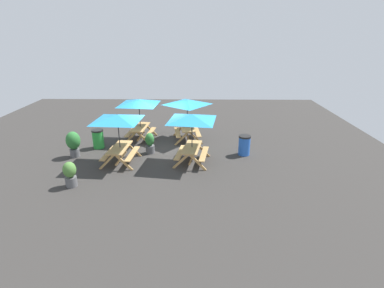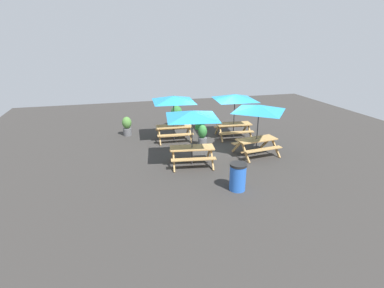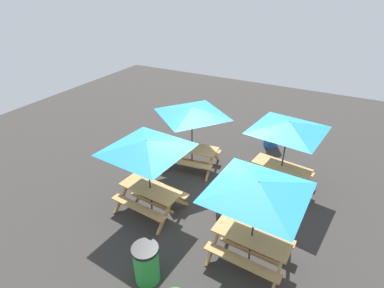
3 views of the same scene
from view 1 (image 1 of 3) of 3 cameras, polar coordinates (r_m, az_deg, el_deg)
name	(u,v)px [view 1 (image 1 of 3)]	position (r m, az deg, el deg)	size (l,w,h in m)	color
ground_plane	(160,149)	(15.53, -6.04, -0.95)	(24.00, 24.00, 0.00)	#33302D
picnic_table_0	(192,121)	(13.23, 0.00, 4.41)	(2.80, 2.80, 2.34)	tan
picnic_table_1	(139,105)	(16.46, -10.07, 7.35)	(2.82, 2.82, 2.34)	tan
picnic_table_2	(187,105)	(16.20, -0.91, 7.46)	(2.23, 2.23, 2.34)	tan
picnic_table_3	(118,121)	(13.61, -13.98, 4.25)	(2.82, 2.82, 2.34)	tan
trash_bin_blue	(244,145)	(14.80, 9.93, -0.21)	(0.59, 0.59, 0.98)	blue
trash_bin_green	(98,139)	(16.20, -17.45, 0.97)	(0.59, 0.59, 0.98)	green
potted_plant_0	(150,143)	(14.90, -8.03, 0.16)	(0.44, 0.44, 1.05)	#59595B
potted_plant_1	(70,174)	(12.53, -22.21, -5.24)	(0.50, 0.50, 1.03)	#59595B
potted_plant_2	(73,143)	(15.33, -21.66, 0.25)	(0.66, 0.66, 1.27)	#59595B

